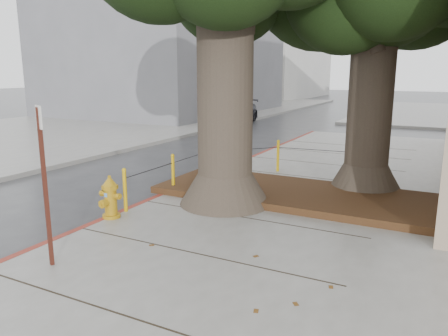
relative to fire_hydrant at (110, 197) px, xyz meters
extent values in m
plane|color=#28282B|center=(1.90, -0.75, -0.58)|extent=(140.00, 140.00, 0.00)
cube|color=slate|center=(-12.10, 9.25, -0.50)|extent=(14.00, 60.00, 0.15)
cube|color=maroon|center=(-0.10, 1.75, -0.50)|extent=(0.14, 26.00, 0.16)
cube|color=black|center=(2.80, 3.15, -0.35)|extent=(6.40, 2.60, 0.16)
cube|color=slate|center=(-13.10, 21.25, 5.42)|extent=(12.00, 16.00, 12.00)
cube|color=silver|center=(-15.10, 44.25, 6.92)|extent=(12.00, 18.00, 15.00)
cone|color=#4C3F33|center=(1.60, 1.95, -0.08)|extent=(2.04, 2.04, 0.70)
cylinder|color=#4C3F33|center=(1.60, 1.95, 1.95)|extent=(1.20, 1.20, 4.22)
cone|color=#4C3F33|center=(4.20, 4.45, -0.08)|extent=(1.77, 1.77, 0.70)
cylinder|color=#4C3F33|center=(4.20, 4.45, 1.74)|extent=(1.04, 1.04, 3.84)
cylinder|color=#D1A10B|center=(0.00, 0.45, 0.02)|extent=(0.08, 0.08, 0.90)
sphere|color=#D1A10B|center=(0.00, 0.45, 0.47)|extent=(0.09, 0.09, 0.09)
cylinder|color=#D1A10B|center=(0.00, 2.25, 0.02)|extent=(0.08, 0.08, 0.90)
sphere|color=#D1A10B|center=(0.00, 2.25, 0.47)|extent=(0.09, 0.09, 0.09)
cylinder|color=#D1A10B|center=(0.00, 4.05, 0.02)|extent=(0.08, 0.08, 0.90)
sphere|color=#D1A10B|center=(0.00, 4.05, 0.47)|extent=(0.09, 0.09, 0.09)
cylinder|color=#D1A10B|center=(1.50, 5.55, 0.02)|extent=(0.08, 0.08, 0.90)
sphere|color=#D1A10B|center=(1.50, 5.55, 0.47)|extent=(0.09, 0.09, 0.09)
cylinder|color=#D1A10B|center=(3.70, 5.75, 0.02)|extent=(0.08, 0.08, 0.90)
sphere|color=#D1A10B|center=(3.70, 5.75, 0.47)|extent=(0.09, 0.09, 0.09)
cylinder|color=black|center=(0.00, 1.35, 0.29)|extent=(0.02, 1.80, 0.02)
cylinder|color=black|center=(0.00, 3.15, 0.29)|extent=(0.02, 1.80, 0.02)
cylinder|color=black|center=(0.75, 4.80, 0.29)|extent=(1.51, 1.51, 0.02)
cylinder|color=black|center=(2.60, 5.65, 0.29)|extent=(2.20, 0.22, 0.02)
cylinder|color=#BD8A13|center=(0.00, 0.01, -0.39)|extent=(0.38, 0.38, 0.07)
cylinder|color=#BD8A13|center=(0.00, 0.01, -0.09)|extent=(0.26, 0.26, 0.57)
cylinder|color=#BD8A13|center=(0.00, 0.01, 0.21)|extent=(0.35, 0.35, 0.08)
cone|color=#BD8A13|center=(0.00, 0.01, 0.32)|extent=(0.32, 0.32, 0.16)
cylinder|color=#BD8A13|center=(0.00, 0.01, 0.42)|extent=(0.07, 0.07, 0.06)
cylinder|color=#BD8A13|center=(-0.15, 0.02, 0.05)|extent=(0.17, 0.11, 0.10)
cylinder|color=#BD8A13|center=(0.15, 0.00, 0.05)|extent=(0.17, 0.11, 0.10)
cylinder|color=#BD8A13|center=(-0.01, -0.13, -0.09)|extent=(0.16, 0.17, 0.15)
cube|color=#5999D8|center=(-0.01, -0.12, 0.07)|extent=(0.08, 0.01, 0.08)
cube|color=#471911|center=(0.72, -2.13, 0.78)|extent=(0.08, 0.08, 2.42)
cube|color=silver|center=(0.72, -2.13, 1.84)|extent=(0.23, 0.12, 0.34)
imported|color=black|center=(-5.72, 17.32, 0.10)|extent=(2.42, 4.85, 1.35)
camera|label=1|loc=(5.96, -6.44, 2.49)|focal=35.00mm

